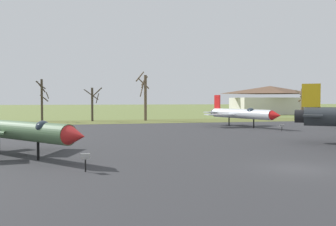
% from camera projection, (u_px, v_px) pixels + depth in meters
% --- Properties ---
extents(ground_plane, '(600.00, 600.00, 0.00)m').
position_uv_depth(ground_plane, '(298.00, 170.00, 19.94)').
color(ground_plane, olive).
extents(asphalt_apron, '(104.41, 50.20, 0.05)m').
position_uv_depth(asphalt_apron, '(207.00, 140.00, 34.57)').
color(asphalt_apron, '#333335').
rests_on(asphalt_apron, ground).
extents(grass_verge_strip, '(164.41, 12.00, 0.06)m').
position_uv_depth(grass_verge_strip, '(149.00, 121.00, 64.80)').
color(grass_verge_strip, brown).
rests_on(grass_verge_strip, ground).
extents(jet_fighter_rear_center, '(10.25, 11.48, 4.45)m').
position_uv_depth(jet_fighter_rear_center, '(19.00, 130.00, 24.11)').
color(jet_fighter_rear_center, '#4C6B47').
rests_on(jet_fighter_rear_center, ground).
extents(info_placard_rear_center, '(0.51, 0.33, 1.07)m').
position_uv_depth(info_placard_rear_center, '(85.00, 160.00, 19.05)').
color(info_placard_rear_center, black).
rests_on(info_placard_rear_center, ground).
extents(jet_fighter_rear_left, '(9.55, 13.57, 4.70)m').
position_uv_depth(jet_fighter_rear_left, '(242.00, 113.00, 50.97)').
color(jet_fighter_rear_left, silver).
rests_on(jet_fighter_rear_left, ground).
extents(info_placard_rear_left, '(0.62, 0.33, 0.91)m').
position_uv_depth(info_placard_rear_left, '(282.00, 127.00, 44.14)').
color(info_placard_rear_left, black).
rests_on(info_placard_rear_left, ground).
extents(bare_tree_left_of_center, '(2.19, 2.14, 7.74)m').
position_uv_depth(bare_tree_left_of_center, '(42.00, 98.00, 65.15)').
color(bare_tree_left_of_center, '#42382D').
rests_on(bare_tree_left_of_center, ground).
extents(bare_tree_center, '(3.37, 3.40, 6.26)m').
position_uv_depth(bare_tree_center, '(93.00, 102.00, 65.32)').
color(bare_tree_center, '#42382D').
rests_on(bare_tree_center, ground).
extents(bare_tree_right_of_center, '(2.49, 3.47, 9.42)m').
position_uv_depth(bare_tree_right_of_center, '(145.00, 95.00, 67.06)').
color(bare_tree_right_of_center, brown).
rests_on(bare_tree_right_of_center, ground).
extents(bare_tree_far_right, '(3.10, 3.32, 7.14)m').
position_uv_depth(bare_tree_far_right, '(303.00, 101.00, 74.72)').
color(bare_tree_far_right, brown).
rests_on(bare_tree_far_right, ground).
extents(visitor_building, '(22.15, 15.05, 7.93)m').
position_uv_depth(visitor_building, '(270.00, 100.00, 101.34)').
color(visitor_building, beige).
rests_on(visitor_building, ground).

